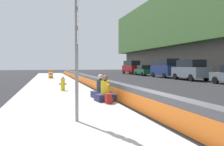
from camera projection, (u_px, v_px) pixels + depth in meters
name	position (u px, v px, depth m)	size (l,w,h in m)	color
ground_plane	(156.00, 120.00, 6.92)	(160.00, 160.00, 0.00)	#232326
sidewalk_strip	(69.00, 124.00, 6.18)	(80.00, 4.40, 0.14)	#A8A59E
jersey_barrier	(156.00, 106.00, 6.90)	(76.00, 0.45, 0.85)	#47474C
route_sign_post	(77.00, 45.00, 6.14)	(0.44, 0.09, 3.60)	gray
fire_hydrant	(63.00, 83.00, 13.75)	(0.26, 0.46, 0.88)	gold
seated_person_foreground	(105.00, 93.00, 9.71)	(0.77, 0.88, 1.12)	#23284C
seated_person_middle	(101.00, 90.00, 10.78)	(0.77, 0.87, 1.11)	#23284C
backpack	(109.00, 99.00, 9.05)	(0.32, 0.28, 0.40)	maroon
construction_barrel	(51.00, 74.00, 26.92)	(0.54, 0.54, 0.95)	orange
parked_car_fourth	(190.00, 70.00, 25.06)	(4.82, 2.11, 2.28)	slate
parked_car_midline	(165.00, 68.00, 30.76)	(5.14, 2.18, 2.56)	navy
parked_car_far	(144.00, 70.00, 37.05)	(4.57, 2.08, 1.71)	#145128
parked_car_farther	(131.00, 67.00, 43.11)	(5.15, 2.20, 2.56)	maroon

